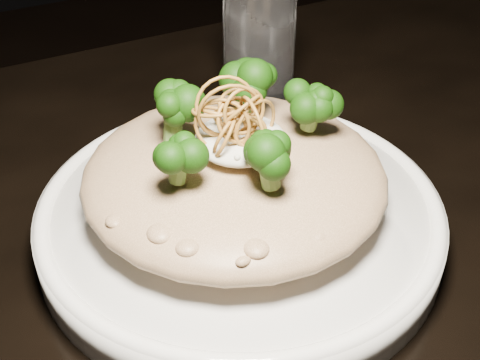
# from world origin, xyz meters

# --- Properties ---
(table) EXTENTS (1.10, 0.80, 0.75)m
(table) POSITION_xyz_m (0.00, 0.00, 0.67)
(table) COLOR black
(table) RESTS_ON ground
(plate) EXTENTS (0.31, 0.31, 0.03)m
(plate) POSITION_xyz_m (-0.08, 0.02, 0.77)
(plate) COLOR white
(plate) RESTS_ON table
(risotto) EXTENTS (0.23, 0.23, 0.05)m
(risotto) POSITION_xyz_m (-0.08, 0.02, 0.81)
(risotto) COLOR brown
(risotto) RESTS_ON plate
(broccoli) EXTENTS (0.15, 0.15, 0.05)m
(broccoli) POSITION_xyz_m (-0.08, 0.02, 0.86)
(broccoli) COLOR black
(broccoli) RESTS_ON risotto
(cheese) EXTENTS (0.07, 0.07, 0.02)m
(cheese) POSITION_xyz_m (-0.08, 0.01, 0.84)
(cheese) COLOR silver
(cheese) RESTS_ON risotto
(shallots) EXTENTS (0.06, 0.06, 0.04)m
(shallots) POSITION_xyz_m (-0.08, 0.01, 0.87)
(shallots) COLOR brown
(shallots) RESTS_ON cheese
(drinking_glass) EXTENTS (0.10, 0.10, 0.13)m
(drinking_glass) POSITION_xyz_m (0.04, 0.20, 0.81)
(drinking_glass) COLOR white
(drinking_glass) RESTS_ON table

